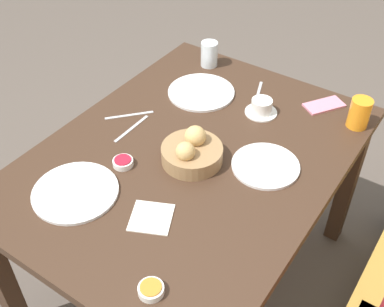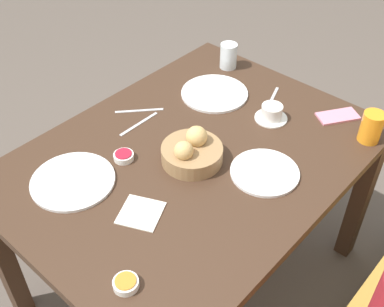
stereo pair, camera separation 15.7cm
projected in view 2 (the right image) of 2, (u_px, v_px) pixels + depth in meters
The scene contains 16 objects.
ground_plane at pixel (193, 277), 2.08m from camera, with size 10.00×10.00×0.00m, color #564C44.
dining_table at pixel (193, 174), 1.68m from camera, with size 1.24×0.93×0.71m.
bread_basket at pixel (192, 152), 1.56m from camera, with size 0.20×0.20×0.11m.
plate_near_left at pixel (215, 93), 1.88m from camera, with size 0.26×0.26×0.01m.
plate_near_right at pixel (73, 181), 1.51m from camera, with size 0.27×0.27×0.01m.
plate_far_center at pixel (265, 172), 1.54m from camera, with size 0.22×0.22×0.01m.
juice_glass at pixel (371, 127), 1.63m from camera, with size 0.07×0.07×0.11m.
water_tumbler at pixel (228, 56), 2.00m from camera, with size 0.07×0.07×0.11m.
coffee_cup at pixel (272, 113), 1.74m from camera, with size 0.12×0.12×0.06m.
jam_bowl_berry at pixel (124, 156), 1.59m from camera, with size 0.07×0.07×0.02m.
jam_bowl_honey at pixel (126, 283), 1.22m from camera, with size 0.07×0.07×0.02m.
fork_silver at pixel (139, 111), 1.80m from camera, with size 0.14×0.13×0.00m.
knife_silver at pixel (139, 124), 1.74m from camera, with size 0.18×0.01×0.00m.
spoon_coffee at pixel (273, 97), 1.87m from camera, with size 0.13×0.06×0.00m.
napkin at pixel (141, 213), 1.41m from camera, with size 0.16×0.16×0.00m.
cell_phone at pixel (338, 116), 1.77m from camera, with size 0.17×0.14×0.01m.
Camera 2 is at (0.91, 0.81, 1.78)m, focal length 45.00 mm.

